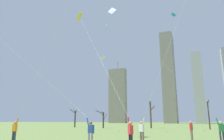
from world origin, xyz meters
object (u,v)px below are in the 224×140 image
(kite_flyer_midfield_center_blue, at_px, (207,114))
(kite_flyer_foreground_left_orange, at_px, (156,89))
(kite_flyer_foreground_right_purple, at_px, (60,102))
(bare_tree_far_right_edge, at_px, (209,114))
(kite_flyer_midfield_right_pink, at_px, (44,63))
(distant_kite_high_overhead_teal, at_px, (177,26))
(bare_tree_rightmost, at_px, (75,118))
(bystander_watching_nearby, at_px, (191,129))
(distant_kite_drifting_left_green, at_px, (108,37))
(bare_tree_center, at_px, (151,113))
(kite_flyer_midfield_left_yellow, at_px, (109,83))
(bare_tree_leftmost, at_px, (103,119))
(distant_kite_drifting_right_white, at_px, (102,62))

(kite_flyer_midfield_center_blue, height_order, kite_flyer_foreground_left_orange, kite_flyer_foreground_left_orange)
(kite_flyer_foreground_left_orange, height_order, kite_flyer_foreground_right_purple, kite_flyer_foreground_right_purple)
(bare_tree_far_right_edge, bearing_deg, kite_flyer_foreground_right_purple, -108.64)
(kite_flyer_midfield_right_pink, xyz_separation_m, distant_kite_high_overhead_teal, (8.42, 23.85, 11.91))
(distant_kite_high_overhead_teal, height_order, bare_tree_rightmost, distant_kite_high_overhead_teal)
(kite_flyer_midfield_center_blue, xyz_separation_m, bystander_watching_nearby, (-1.30, 1.77, -1.24))
(kite_flyer_foreground_left_orange, relative_size, kite_flyer_foreground_right_purple, 0.87)
(distant_kite_drifting_left_green, relative_size, bare_tree_rightmost, 4.23)
(kite_flyer_foreground_left_orange, distance_m, bare_tree_far_right_edge, 30.70)
(bare_tree_rightmost, distance_m, bare_tree_center, 18.66)
(bare_tree_center, bearing_deg, kite_flyer_foreground_right_purple, -88.77)
(kite_flyer_foreground_left_orange, bearing_deg, kite_flyer_midfield_center_blue, 38.88)
(kite_flyer_midfield_center_blue, bearing_deg, bystander_watching_nearby, 126.19)
(distant_kite_high_overhead_teal, bearing_deg, kite_flyer_midfield_right_pink, -109.45)
(bystander_watching_nearby, bearing_deg, distant_kite_high_overhead_teal, 95.50)
(distant_kite_high_overhead_teal, distance_m, distant_kite_drifting_left_green, 12.33)
(kite_flyer_midfield_left_yellow, bearing_deg, kite_flyer_midfield_right_pink, -152.23)
(kite_flyer_midfield_right_pink, xyz_separation_m, bare_tree_center, (0.60, 36.63, -2.67))
(kite_flyer_foreground_right_purple, relative_size, bare_tree_center, 2.49)
(bare_tree_far_right_edge, bearing_deg, bare_tree_leftmost, -178.02)
(distant_kite_drifting_left_green, relative_size, bare_tree_leftmost, 4.83)
(kite_flyer_midfield_right_pink, bearing_deg, kite_flyer_midfield_left_yellow, 27.77)
(kite_flyer_foreground_left_orange, bearing_deg, kite_flyer_midfield_left_yellow, -165.81)
(distant_kite_high_overhead_teal, bearing_deg, distant_kite_drifting_right_white, 169.85)
(bare_tree_far_right_edge, relative_size, bare_tree_center, 0.90)
(kite_flyer_midfield_left_yellow, distance_m, bare_tree_far_right_edge, 32.28)
(kite_flyer_midfield_right_pink, xyz_separation_m, kite_flyer_midfield_left_yellow, (4.41, 2.32, -1.46))
(kite_flyer_midfield_center_blue, bearing_deg, kite_flyer_midfield_right_pink, -152.20)
(distant_kite_drifting_left_green, distance_m, bare_tree_far_right_edge, 24.57)
(kite_flyer_foreground_right_purple, xyz_separation_m, bare_tree_center, (-0.78, 36.26, 0.28))
(kite_flyer_midfield_left_yellow, bearing_deg, kite_flyer_foreground_left_orange, 14.19)
(kite_flyer_midfield_left_yellow, relative_size, distant_kite_high_overhead_teal, 0.74)
(kite_flyer_midfield_right_pink, height_order, bare_tree_leftmost, kite_flyer_midfield_right_pink)
(kite_flyer_midfield_center_blue, distance_m, bystander_watching_nearby, 2.52)
(distant_kite_drifting_right_white, relative_size, distant_kite_drifting_left_green, 0.80)
(kite_flyer_foreground_right_purple, height_order, bare_tree_center, kite_flyer_foreground_right_purple)
(kite_flyer_foreground_left_orange, xyz_separation_m, bystander_watching_nearby, (2.11, 4.52, -3.05))
(distant_kite_drifting_right_white, relative_size, distant_kite_high_overhead_teal, 0.74)
(kite_flyer_foreground_left_orange, bearing_deg, distant_kite_drifting_right_white, 122.82)
(distant_kite_drifting_left_green, xyz_separation_m, bare_tree_far_right_edge, (15.94, 12.92, -13.50))
(kite_flyer_foreground_left_orange, relative_size, kite_flyer_midfield_right_pink, 0.65)
(bare_tree_rightmost, bearing_deg, kite_flyer_foreground_right_purple, -60.46)
(kite_flyer_midfield_left_yellow, distance_m, bare_tree_center, 34.54)
(kite_flyer_midfield_right_pink, height_order, distant_kite_drifting_left_green, kite_flyer_midfield_right_pink)
(kite_flyer_midfield_left_yellow, xyz_separation_m, bare_tree_far_right_edge, (8.15, 31.20, -1.54))
(bare_tree_far_right_edge, height_order, bare_tree_center, bare_tree_center)
(distant_kite_high_overhead_teal, xyz_separation_m, distant_kite_drifting_left_green, (-11.81, -3.25, -1.41))
(bare_tree_leftmost, height_order, bare_tree_far_right_edge, bare_tree_far_right_edge)
(bare_tree_rightmost, bearing_deg, bare_tree_center, 6.88)
(kite_flyer_midfield_left_yellow, distance_m, bare_tree_rightmost, 39.13)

